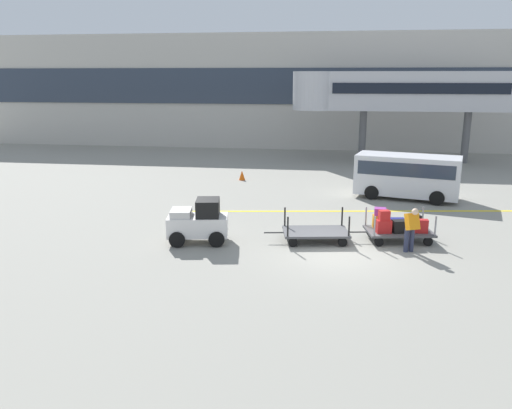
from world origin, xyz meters
name	(u,v)px	position (x,y,z in m)	size (l,w,h in m)	color
ground_plane	(338,254)	(0.00, 0.00, 0.00)	(120.00, 120.00, 0.00)	gray
apron_lead_line	(419,211)	(3.59, 6.13, 0.00)	(21.25, 0.20, 0.01)	yellow
terminal_building	(337,92)	(0.00, 25.98, 4.57)	(62.17, 2.51, 9.12)	#BCB7AD
jet_bridge	(392,92)	(3.62, 19.99, 4.74)	(14.66, 3.00, 6.10)	#B7B7BC
baggage_tug	(199,222)	(-4.89, 0.49, 0.75)	(2.26, 1.53, 1.58)	white
baggage_cart_lead	(315,232)	(-0.79, 1.19, 0.35)	(3.08, 1.77, 1.10)	#4C4C4F
baggage_cart_middle	(397,226)	(2.09, 1.68, 0.55)	(3.08, 1.77, 1.21)	#4C4C4F
baggage_handler	(411,228)	(2.40, 0.50, 0.87)	(0.54, 0.55, 1.56)	#2D334C
shuttle_van	(407,173)	(3.34, 8.58, 1.23)	(5.12, 3.05, 2.10)	silver
safety_cone_near	(242,175)	(-5.32, 11.82, 0.28)	(0.36, 0.36, 0.55)	#EA590F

